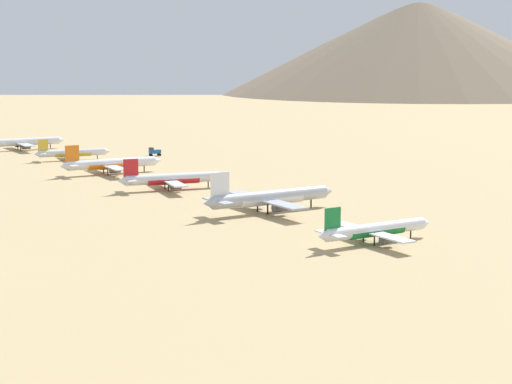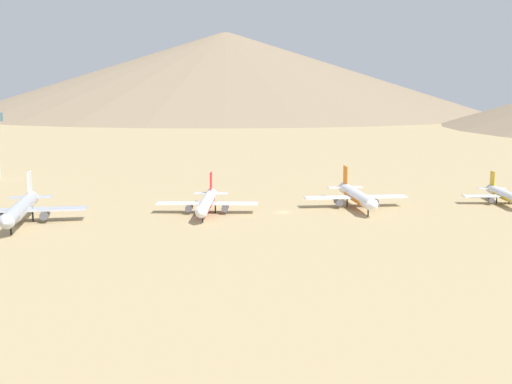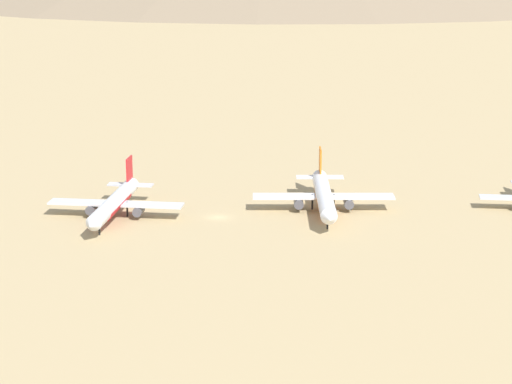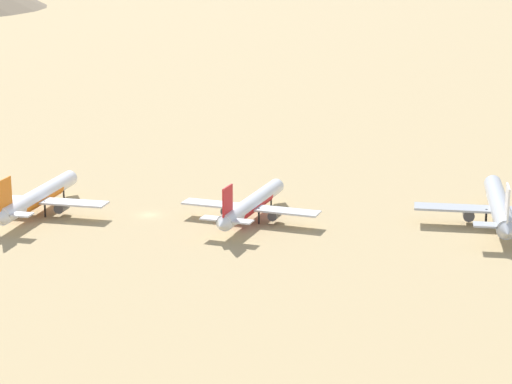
% 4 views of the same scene
% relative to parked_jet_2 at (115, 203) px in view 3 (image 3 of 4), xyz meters
% --- Properties ---
extents(ground_plane, '(1800.00, 1800.00, 0.00)m').
position_rel_parked_jet_2_xyz_m(ground_plane, '(-2.52, 23.10, -3.64)').
color(ground_plane, tan).
extents(parked_jet_2, '(37.98, 30.86, 10.95)m').
position_rel_parked_jet_2_xyz_m(parked_jet_2, '(0.00, 0.00, 0.00)').
color(parked_jet_2, silver).
rests_on(parked_jet_2, ground).
extents(parked_jet_3, '(40.37, 32.81, 11.64)m').
position_rel_parked_jet_2_xyz_m(parked_jet_3, '(-8.61, 46.79, 0.23)').
color(parked_jet_3, white).
rests_on(parked_jet_3, ground).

